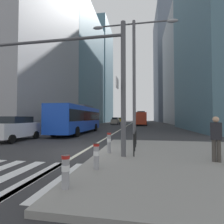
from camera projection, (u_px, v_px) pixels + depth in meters
The scene contains 22 objects.
ground_plane at pixel (123, 128), 28.81m from camera, with size 160.00×160.00×0.00m, color #303033.
median_island at pixel (197, 159), 7.20m from camera, with size 9.00×10.00×0.15m, color gray.
crosswalk_stripes at pixel (11, 175), 5.34m from camera, with size 7.65×3.20×0.01m.
lane_centre_line at pixel (127, 126), 38.66m from camera, with size 0.20×80.00×0.01m, color beige.
office_tower_left_mid at pixel (76, 68), 49.82m from camera, with size 11.86×25.28×33.50m, color slate.
office_tower_left_far at pixel (97, 74), 74.40m from camera, with size 11.56×18.90×42.83m, color slate.
office_tower_right_mid at pixel (186, 70), 51.31m from camera, with size 10.77×24.73×32.83m, color #9E9EA3.
office_tower_right_far at pixel (169, 68), 82.20m from camera, with size 13.04×25.90×52.52m, color slate.
city_bus_blue_oncoming at pixel (78, 118), 19.72m from camera, with size 2.82×11.12×3.40m.
sedan_white_oncoming at pixel (15, 128), 13.42m from camera, with size 2.16×4.36×1.94m.
city_bus_red_receding at pixel (141, 118), 42.33m from camera, with size 2.92×11.35×3.40m.
car_oncoming_mid at pixel (120, 120), 66.53m from camera, with size 2.05×4.32×1.94m.
car_receding_near at pixel (144, 120), 64.60m from camera, with size 2.05×4.55×1.94m.
car_receding_far at pixel (139, 120), 64.30m from camera, with size 2.10×4.19×1.94m.
car_oncoming_far at pixel (115, 121), 45.79m from camera, with size 2.16×4.08×1.94m.
traffic_signal_gantry at pixel (71, 68), 7.83m from camera, with size 7.24×0.65×6.00m.
street_lamp_post at pixel (134, 64), 10.75m from camera, with size 5.50×0.32×8.00m.
bollard_front at pixel (66, 170), 3.98m from camera, with size 0.20×0.20×0.78m.
bollard_left at pixel (96, 155), 5.50m from camera, with size 0.20×0.20×0.83m.
bollard_right at pixel (109, 142), 8.09m from camera, with size 0.20×0.20×0.95m.
pedestrian_railing at pixel (135, 136), 9.00m from camera, with size 0.06×3.54×0.98m.
pedestrian_waiting at pixel (216, 136), 6.39m from camera, with size 0.44×0.35×1.74m.
Camera 1 is at (3.10, -8.78, 1.83)m, focal length 26.78 mm.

